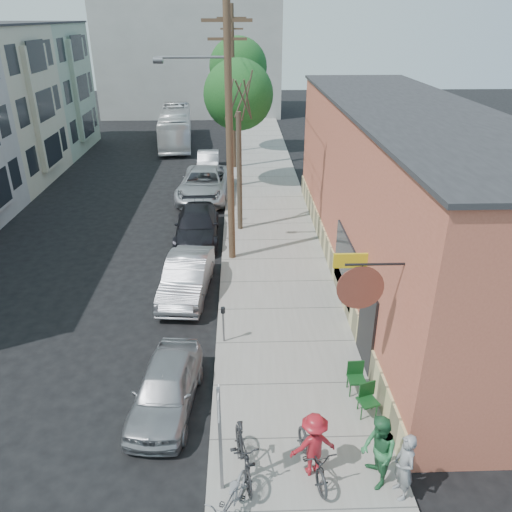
{
  "coord_description": "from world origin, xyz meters",
  "views": [
    {
      "loc": [
        2.84,
        -13.04,
        9.52
      ],
      "look_at": [
        3.38,
        3.5,
        1.5
      ],
      "focal_mm": 35.0,
      "sensor_mm": 36.0,
      "label": 1
    }
  ],
  "objects_px": {
    "utility_pole_near": "(228,134)",
    "car_2": "(197,225)",
    "patron_green": "(378,452)",
    "patio_chair_a": "(356,379)",
    "tree_bare": "(239,173)",
    "parked_bike_b": "(231,504)",
    "tree_leafy_mid": "(238,95)",
    "patron_grey": "(404,467)",
    "sign_post": "(220,430)",
    "car_0": "(166,388)",
    "car_1": "(187,277)",
    "parked_bike_a": "(243,453)",
    "car_3": "(205,184)",
    "bus": "(176,127)",
    "tree_leafy_far": "(238,67)",
    "parking_meter_near": "(223,319)",
    "parking_meter_far": "(229,206)",
    "cyclist": "(314,445)",
    "car_4": "(208,162)",
    "patio_chair_b": "(368,401)"
  },
  "relations": [
    {
      "from": "utility_pole_near",
      "to": "car_2",
      "type": "bearing_deg",
      "value": 125.01
    },
    {
      "from": "patron_green",
      "to": "patio_chair_a",
      "type": "bearing_deg",
      "value": 171.83
    },
    {
      "from": "tree_bare",
      "to": "parked_bike_b",
      "type": "bearing_deg",
      "value": -90.91
    },
    {
      "from": "tree_leafy_mid",
      "to": "patron_grey",
      "type": "bearing_deg",
      "value": -81.2
    },
    {
      "from": "sign_post",
      "to": "car_0",
      "type": "distance_m",
      "value": 3.35
    },
    {
      "from": "car_1",
      "to": "utility_pole_near",
      "type": "bearing_deg",
      "value": 65.56
    },
    {
      "from": "parked_bike_a",
      "to": "car_3",
      "type": "height_order",
      "value": "car_3"
    },
    {
      "from": "bus",
      "to": "car_0",
      "type": "bearing_deg",
      "value": -88.97
    },
    {
      "from": "tree_leafy_far",
      "to": "car_0",
      "type": "distance_m",
      "value": 28.16
    },
    {
      "from": "patron_green",
      "to": "car_1",
      "type": "bearing_deg",
      "value": -154.84
    },
    {
      "from": "parking_meter_near",
      "to": "tree_leafy_far",
      "type": "bearing_deg",
      "value": 88.73
    },
    {
      "from": "parking_meter_far",
      "to": "cyclist",
      "type": "xyz_separation_m",
      "value": [
        2.13,
        -15.28,
        -0.02
      ]
    },
    {
      "from": "car_4",
      "to": "patron_green",
      "type": "bearing_deg",
      "value": -80.13
    },
    {
      "from": "sign_post",
      "to": "patio_chair_b",
      "type": "xyz_separation_m",
      "value": [
        3.69,
        2.12,
        -1.24
      ]
    },
    {
      "from": "car_1",
      "to": "patron_grey",
      "type": "bearing_deg",
      "value": -54.33
    },
    {
      "from": "utility_pole_near",
      "to": "parked_bike_a",
      "type": "bearing_deg",
      "value": -87.79
    },
    {
      "from": "tree_leafy_far",
      "to": "parked_bike_a",
      "type": "xyz_separation_m",
      "value": [
        0.02,
        -29.87,
        -5.43
      ]
    },
    {
      "from": "car_2",
      "to": "bus",
      "type": "relative_size",
      "value": 0.49
    },
    {
      "from": "tree_leafy_far",
      "to": "bus",
      "type": "relative_size",
      "value": 0.81
    },
    {
      "from": "patio_chair_b",
      "to": "car_2",
      "type": "bearing_deg",
      "value": 95.51
    },
    {
      "from": "patio_chair_a",
      "to": "parked_bike_b",
      "type": "bearing_deg",
      "value": -133.66
    },
    {
      "from": "patron_grey",
      "to": "parked_bike_a",
      "type": "height_order",
      "value": "patron_grey"
    },
    {
      "from": "utility_pole_near",
      "to": "tree_leafy_mid",
      "type": "relative_size",
      "value": 1.37
    },
    {
      "from": "sign_post",
      "to": "bus",
      "type": "relative_size",
      "value": 0.28
    },
    {
      "from": "car_2",
      "to": "bus",
      "type": "height_order",
      "value": "bus"
    },
    {
      "from": "parking_meter_near",
      "to": "car_1",
      "type": "relative_size",
      "value": 0.28
    },
    {
      "from": "utility_pole_near",
      "to": "tree_leafy_far",
      "type": "bearing_deg",
      "value": 88.74
    },
    {
      "from": "car_0",
      "to": "car_3",
      "type": "distance_m",
      "value": 17.06
    },
    {
      "from": "tree_leafy_far",
      "to": "car_0",
      "type": "xyz_separation_m",
      "value": [
        -2.0,
        -27.55,
        -5.51
      ]
    },
    {
      "from": "patio_chair_a",
      "to": "patron_grey",
      "type": "bearing_deg",
      "value": -87.12
    },
    {
      "from": "parking_meter_far",
      "to": "tree_leafy_far",
      "type": "height_order",
      "value": "tree_leafy_far"
    },
    {
      "from": "parking_meter_far",
      "to": "utility_pole_near",
      "type": "relative_size",
      "value": 0.12
    },
    {
      "from": "cyclist",
      "to": "patron_green",
      "type": "bearing_deg",
      "value": 155.04
    },
    {
      "from": "utility_pole_near",
      "to": "patron_grey",
      "type": "relative_size",
      "value": 6.09
    },
    {
      "from": "parked_bike_a",
      "to": "car_4",
      "type": "distance_m",
      "value": 24.92
    },
    {
      "from": "car_1",
      "to": "patron_green",
      "type": "bearing_deg",
      "value": -55.63
    },
    {
      "from": "patio_chair_a",
      "to": "car_2",
      "type": "distance_m",
      "value": 12.05
    },
    {
      "from": "parking_meter_far",
      "to": "cyclist",
      "type": "bearing_deg",
      "value": -82.06
    },
    {
      "from": "tree_bare",
      "to": "patron_green",
      "type": "height_order",
      "value": "tree_bare"
    },
    {
      "from": "tree_leafy_far",
      "to": "patron_green",
      "type": "distance_m",
      "value": 30.78
    },
    {
      "from": "tree_leafy_mid",
      "to": "parked_bike_a",
      "type": "relative_size",
      "value": 3.77
    },
    {
      "from": "sign_post",
      "to": "bus",
      "type": "height_order",
      "value": "sign_post"
    },
    {
      "from": "parking_meter_far",
      "to": "car_2",
      "type": "xyz_separation_m",
      "value": [
        -1.45,
        -1.78,
        -0.28
      ]
    },
    {
      "from": "parking_meter_far",
      "to": "parked_bike_a",
      "type": "xyz_separation_m",
      "value": [
        0.57,
        -15.26,
        -0.25
      ]
    },
    {
      "from": "sign_post",
      "to": "patio_chair_a",
      "type": "xyz_separation_m",
      "value": [
        3.58,
        2.98,
        -1.24
      ]
    },
    {
      "from": "car_3",
      "to": "car_4",
      "type": "height_order",
      "value": "car_3"
    },
    {
      "from": "patio_chair_b",
      "to": "bus",
      "type": "distance_m",
      "value": 32.18
    },
    {
      "from": "parking_meter_far",
      "to": "tree_bare",
      "type": "height_order",
      "value": "tree_bare"
    },
    {
      "from": "patio_chair_a",
      "to": "car_1",
      "type": "distance_m",
      "value": 7.74
    },
    {
      "from": "sign_post",
      "to": "parked_bike_b",
      "type": "distance_m",
      "value": 1.45
    }
  ]
}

